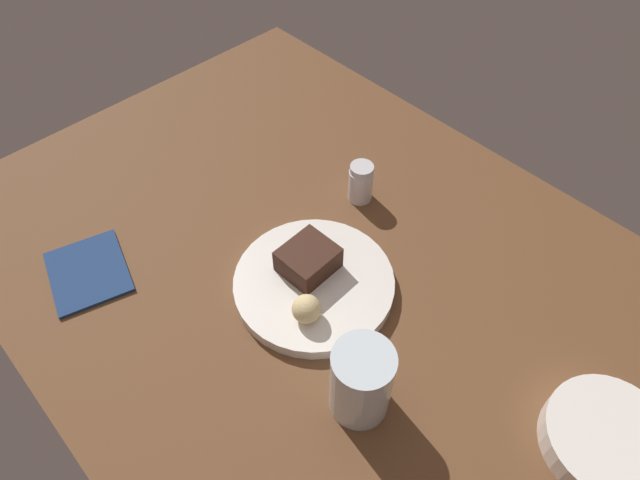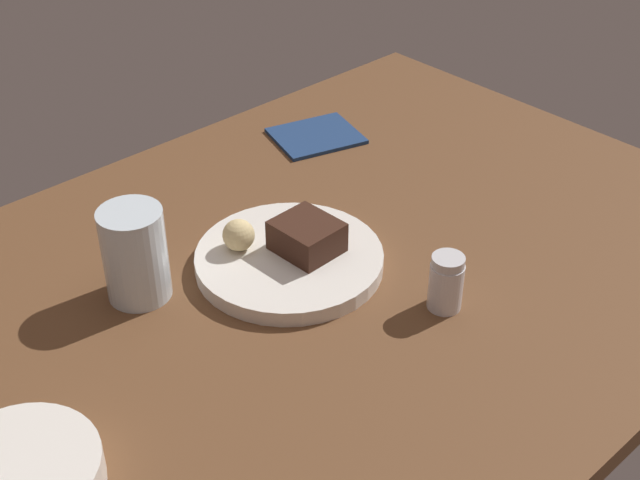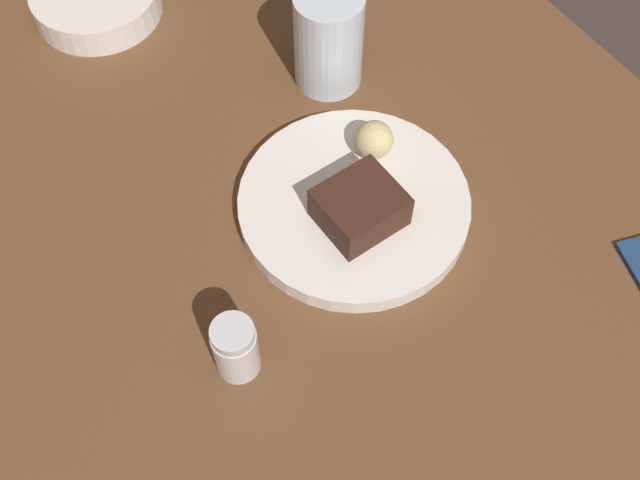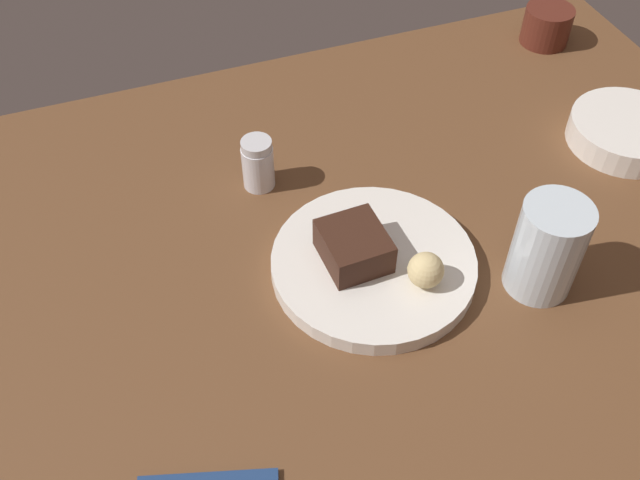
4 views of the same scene
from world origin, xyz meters
The scene contains 7 objects.
dining_table centered at (0.00, 0.00, 1.50)cm, with size 120.00×84.00×3.00cm, color brown.
dessert_plate centered at (-1.14, 3.49, 4.03)cm, with size 24.10×24.10×2.07cm, color white.
chocolate_cake_slice centered at (1.08, 2.55, 7.11)cm, with size 7.81×7.05×4.08cm, color #381E14.
bread_roll centered at (-5.10, 8.63, 7.14)cm, with size 4.14×4.14×4.14cm, color #DBC184.
salt_shaker centered at (7.21, -15.28, 6.59)cm, with size 4.16×4.16×7.28cm.
water_glass centered at (-18.29, 11.68, 8.99)cm, with size 7.80×7.80×11.98cm, color silver.
side_bowl centered at (-43.09, -6.07, 4.81)cm, with size 15.63×15.63×3.62cm, color white.
Camera 3 is at (35.58, -24.82, 72.37)cm, focal length 44.55 mm.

